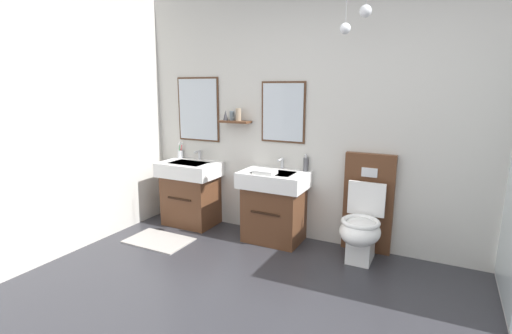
{
  "coord_description": "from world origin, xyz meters",
  "views": [
    {
      "loc": [
        0.84,
        -1.73,
        1.63
      ],
      "look_at": [
        -0.82,
        1.51,
        0.84
      ],
      "focal_mm": 26.1,
      "sensor_mm": 36.0,
      "label": 1
    }
  ],
  "objects_px": {
    "toilet": "(364,220)",
    "toothbrush_cup": "(181,153)",
    "folded_hand_towel": "(265,172)",
    "soap_dispenser": "(306,164)",
    "vanity_sink_right": "(274,204)",
    "vanity_sink_left": "(191,191)"
  },
  "relations": [
    {
      "from": "toothbrush_cup",
      "to": "soap_dispenser",
      "type": "height_order",
      "value": "toothbrush_cup"
    },
    {
      "from": "toilet",
      "to": "soap_dispenser",
      "type": "height_order",
      "value": "toilet"
    },
    {
      "from": "soap_dispenser",
      "to": "folded_hand_towel",
      "type": "xyz_separation_m",
      "value": [
        -0.32,
        -0.33,
        -0.05
      ]
    },
    {
      "from": "toilet",
      "to": "soap_dispenser",
      "type": "bearing_deg",
      "value": 165.46
    },
    {
      "from": "vanity_sink_right",
      "to": "folded_hand_towel",
      "type": "distance_m",
      "value": 0.41
    },
    {
      "from": "vanity_sink_right",
      "to": "toilet",
      "type": "bearing_deg",
      "value": 0.49
    },
    {
      "from": "vanity_sink_right",
      "to": "toothbrush_cup",
      "type": "distance_m",
      "value": 1.43
    },
    {
      "from": "vanity_sink_left",
      "to": "soap_dispenser",
      "type": "distance_m",
      "value": 1.45
    },
    {
      "from": "soap_dispenser",
      "to": "toilet",
      "type": "bearing_deg",
      "value": -14.54
    },
    {
      "from": "toilet",
      "to": "folded_hand_towel",
      "type": "bearing_deg",
      "value": -170.93
    },
    {
      "from": "vanity_sink_left",
      "to": "folded_hand_towel",
      "type": "bearing_deg",
      "value": -8.0
    },
    {
      "from": "toothbrush_cup",
      "to": "soap_dispenser",
      "type": "relative_size",
      "value": 1.15
    },
    {
      "from": "toothbrush_cup",
      "to": "toilet",
      "type": "bearing_deg",
      "value": -4.01
    },
    {
      "from": "vanity_sink_left",
      "to": "toilet",
      "type": "height_order",
      "value": "toilet"
    },
    {
      "from": "soap_dispenser",
      "to": "folded_hand_towel",
      "type": "height_order",
      "value": "soap_dispenser"
    },
    {
      "from": "soap_dispenser",
      "to": "folded_hand_towel",
      "type": "distance_m",
      "value": 0.46
    },
    {
      "from": "toilet",
      "to": "toothbrush_cup",
      "type": "xyz_separation_m",
      "value": [
        -2.3,
        0.16,
        0.44
      ]
    },
    {
      "from": "vanity_sink_left",
      "to": "folded_hand_towel",
      "type": "distance_m",
      "value": 1.13
    },
    {
      "from": "vanity_sink_left",
      "to": "toothbrush_cup",
      "type": "distance_m",
      "value": 0.52
    },
    {
      "from": "vanity_sink_right",
      "to": "folded_hand_towel",
      "type": "relative_size",
      "value": 3.45
    },
    {
      "from": "toilet",
      "to": "toothbrush_cup",
      "type": "distance_m",
      "value": 2.34
    },
    {
      "from": "toothbrush_cup",
      "to": "folded_hand_towel",
      "type": "bearing_deg",
      "value": -13.5
    }
  ]
}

